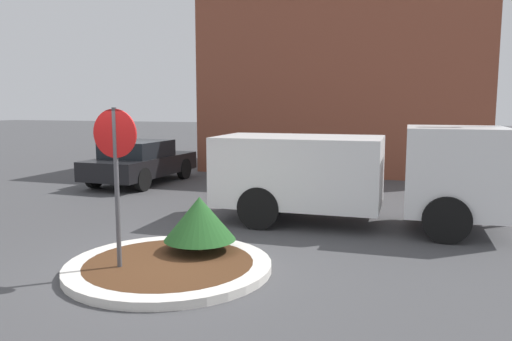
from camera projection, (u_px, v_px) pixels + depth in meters
name	position (u px, v px, depth m)	size (l,w,h in m)	color
ground_plane	(169.00, 270.00, 7.86)	(120.00, 120.00, 0.00)	#474749
traffic_island	(169.00, 266.00, 7.85)	(3.23, 3.23, 0.13)	silver
stop_sign	(116.00, 160.00, 7.41)	(0.73, 0.07, 2.55)	#4C4C51
island_shrub	(200.00, 218.00, 8.40)	(1.22, 1.22, 0.93)	brown
utility_truck	(354.00, 172.00, 10.66)	(5.96, 2.19, 2.15)	white
storefront_building	(345.00, 72.00, 20.13)	(10.45, 6.07, 7.74)	brown
parked_sedan_black	(140.00, 162.00, 16.38)	(2.05, 4.34, 1.42)	black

